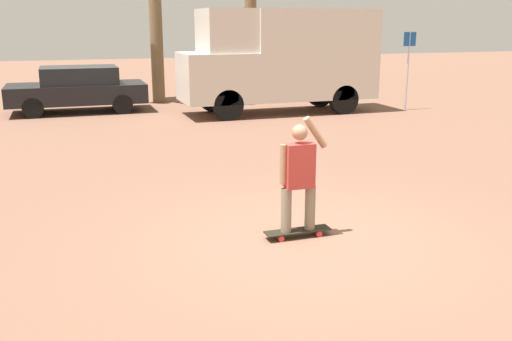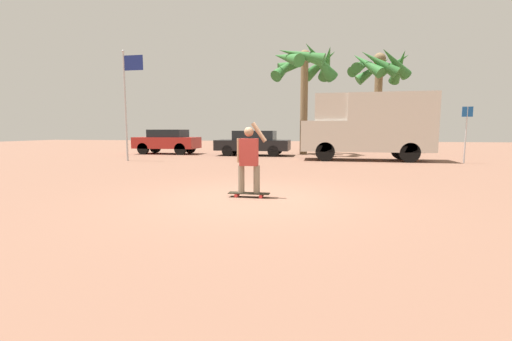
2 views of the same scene
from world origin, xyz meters
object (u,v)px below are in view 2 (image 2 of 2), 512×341
at_px(camper_van, 368,125).
at_px(palm_tree_near_van, 378,70).
at_px(parked_car_black, 254,142).
at_px(street_sign, 466,127).
at_px(palm_tree_center_background, 305,66).
at_px(skateboard, 249,194).
at_px(parked_car_red, 167,141).
at_px(person_skateboarder, 249,156).
at_px(flagpole, 127,96).

xyz_separation_m(camper_van, palm_tree_near_van, (1.54, 8.01, 3.89)).
height_order(parked_car_black, street_sign, street_sign).
height_order(camper_van, palm_tree_center_background, palm_tree_center_background).
bearing_deg(palm_tree_center_background, parked_car_black, -152.45).
xyz_separation_m(skateboard, camper_van, (3.74, 10.22, 1.66)).
relative_size(parked_car_red, street_sign, 1.56).
xyz_separation_m(person_skateboarder, parked_car_red, (-7.90, 12.71, -0.09)).
bearing_deg(street_sign, flagpole, -173.69).
relative_size(flagpole, street_sign, 2.08).
xyz_separation_m(parked_car_black, parked_car_red, (-5.54, 0.29, 0.05)).
height_order(parked_car_black, palm_tree_near_van, palm_tree_near_van).
xyz_separation_m(skateboard, parked_car_red, (-7.90, 12.71, 0.73)).
bearing_deg(person_skateboarder, camper_van, 69.89).
distance_m(camper_van, palm_tree_center_background, 6.06).
xyz_separation_m(parked_car_black, palm_tree_near_van, (7.65, 5.81, 4.87)).
bearing_deg(skateboard, palm_tree_near_van, 73.84).
distance_m(palm_tree_center_background, street_sign, 9.32).
distance_m(person_skateboarder, parked_car_black, 12.65).
height_order(skateboard, person_skateboarder, person_skateboarder).
relative_size(person_skateboarder, camper_van, 0.25).
height_order(parked_car_black, palm_tree_center_background, palm_tree_center_background).
relative_size(parked_car_black, palm_tree_near_van, 0.61).
relative_size(camper_van, palm_tree_near_van, 0.87).
relative_size(parked_car_red, palm_tree_near_van, 0.56).
bearing_deg(flagpole, camper_van, 12.35).
bearing_deg(parked_car_red, camper_van, -12.06).
xyz_separation_m(camper_van, palm_tree_center_background, (-3.25, 3.69, 3.53)).
bearing_deg(palm_tree_center_background, person_skateboarder, -92.02).
bearing_deg(parked_car_black, flagpole, -137.81).
height_order(parked_car_red, palm_tree_center_background, palm_tree_center_background).
xyz_separation_m(parked_car_black, flagpole, (-5.15, -4.67, 2.33)).
relative_size(parked_car_red, flagpole, 0.75).
distance_m(skateboard, camper_van, 11.01).
relative_size(camper_van, parked_car_red, 1.57).
bearing_deg(camper_van, street_sign, -10.79).
relative_size(person_skateboarder, palm_tree_near_van, 0.22).
distance_m(person_skateboarder, camper_van, 10.92).
xyz_separation_m(skateboard, palm_tree_near_van, (5.28, 18.24, 5.54)).
xyz_separation_m(skateboard, street_sign, (7.80, 9.45, 1.52)).
bearing_deg(parked_car_black, palm_tree_near_van, 37.23).
xyz_separation_m(palm_tree_near_van, street_sign, (2.51, -8.79, -4.03)).
distance_m(parked_car_black, street_sign, 10.62).
xyz_separation_m(parked_car_black, palm_tree_center_background, (2.86, 1.49, 4.51)).
bearing_deg(parked_car_black, skateboard, -79.22).
bearing_deg(street_sign, palm_tree_near_van, 105.96).
height_order(skateboard, camper_van, camper_van).
distance_m(skateboard, parked_car_red, 14.99).
relative_size(palm_tree_center_background, flagpole, 1.25).
bearing_deg(palm_tree_near_van, skateboard, -106.16).
bearing_deg(camper_van, person_skateboarder, -110.11).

